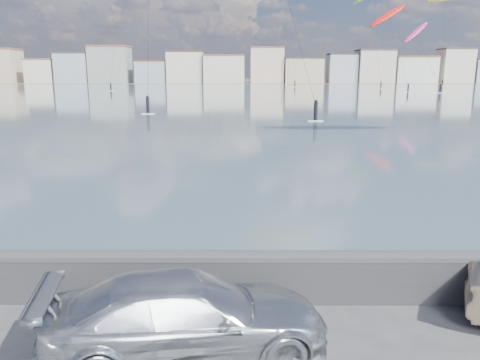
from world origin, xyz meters
name	(u,v)px	position (x,y,z in m)	size (l,w,h in m)	color
bay_water	(237,94)	(0.00, 91.50, 0.01)	(500.00, 177.00, 0.00)	#415E65
far_shore_strip	(239,82)	(0.00, 200.00, 0.01)	(500.00, 60.00, 0.00)	#4C473D
seawall	(189,274)	(0.00, 2.70, 0.58)	(400.00, 0.36, 1.08)	#28282B
far_buildings	(243,68)	(1.31, 186.00, 6.03)	(240.79, 13.26, 14.60)	#CCB293
car_silver	(187,316)	(0.16, 0.92, 0.66)	(1.86, 4.57, 1.33)	silver
kitesurfer_9	(444,0)	(67.86, 158.29, 27.69)	(11.15, 14.79, 28.84)	yellow
kitesurfer_13	(416,33)	(42.74, 111.26, 13.52)	(8.20, 18.04, 16.77)	#E5338C
kitesurfer_15	(388,16)	(35.17, 109.28, 17.17)	(10.27, 11.14, 20.73)	red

